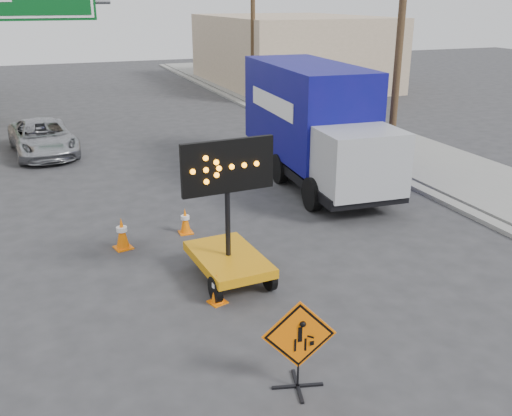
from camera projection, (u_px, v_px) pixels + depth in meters
ground at (320, 366)px, 9.47m from camera, size 100.00×100.00×0.00m
curb_right at (309, 136)px, 25.01m from camera, size 0.40×60.00×0.12m
sidewalk_right at (355, 131)px, 25.78m from camera, size 4.00×60.00×0.15m
building_right_far at (289, 51)px, 39.31m from camera, size 10.00×14.00×4.60m
highway_gantry at (7, 17)px, 21.90m from camera, size 6.18×0.38×6.90m
utility_pole_near at (400, 31)px, 19.30m from camera, size 1.80×0.26×9.00m
utility_pole_far at (253, 18)px, 31.54m from camera, size 1.80×0.26×9.00m
construction_sign at (299, 343)px, 8.69m from camera, size 1.13×0.81×1.53m
arrow_board at (228, 250)px, 12.14m from camera, size 1.98×2.28×3.13m
pickup_truck at (43, 138)px, 22.07m from camera, size 2.68×4.96×1.32m
box_truck at (313, 130)px, 18.57m from camera, size 2.92×8.04×3.76m
cone_a at (217, 288)px, 11.34m from camera, size 0.41×0.41×0.64m
cone_b at (122, 233)px, 13.79m from camera, size 0.48×0.48×0.80m
cone_c at (185, 221)px, 14.72m from camera, size 0.35×0.35×0.69m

